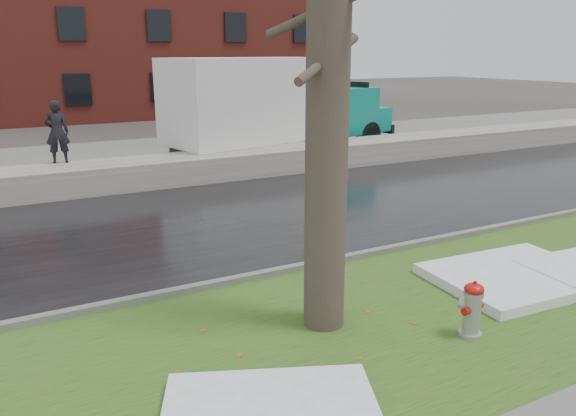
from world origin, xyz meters
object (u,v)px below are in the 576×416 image
worker (57,132)px  box_truck (273,106)px  tree (328,65)px  fire_hydrant (472,307)px

worker → box_truck: bearing=-164.9°
tree → worker: tree is taller
worker → tree: bearing=106.1°
fire_hydrant → tree: tree is taller
tree → box_truck: bearing=66.5°
fire_hydrant → tree: 3.62m
box_truck → worker: bearing=178.1°
tree → box_truck: (5.04, 11.57, -1.66)m
fire_hydrant → tree: bearing=130.2°
box_truck → worker: 7.32m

